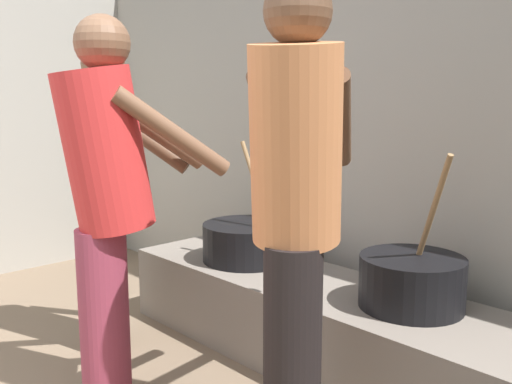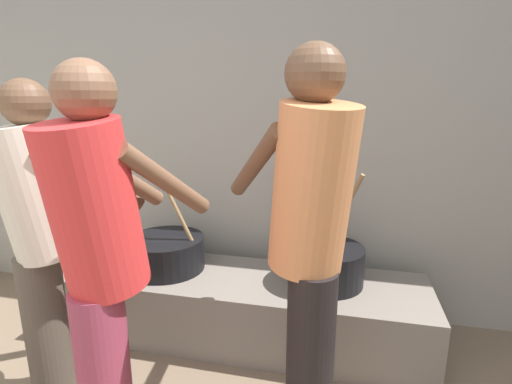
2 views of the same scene
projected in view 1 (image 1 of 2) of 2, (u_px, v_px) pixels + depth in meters
name	position (u px, v px, depth m)	size (l,w,h in m)	color
block_enclosure_rear	(374.00, 134.00, 2.94)	(5.31, 0.20, 2.20)	#9E998E
hearth_ledge	(313.00, 320.00, 2.70)	(2.23, 0.60, 0.40)	slate
cooking_pot_main	(247.00, 242.00, 3.02)	(0.48, 0.48, 0.66)	black
cooking_pot_secondary	(412.00, 281.00, 2.33)	(0.44, 0.44, 0.68)	black
cook_in_orange_shirt	(295.00, 198.00, 1.81)	(0.65, 0.74, 1.66)	black
cook_in_red_shirt	(107.00, 193.00, 2.16)	(0.50, 0.73, 1.59)	#8C3347
cook_in_cream_shirt	(107.00, 181.00, 2.70)	(0.70, 0.66, 1.55)	#4C4238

